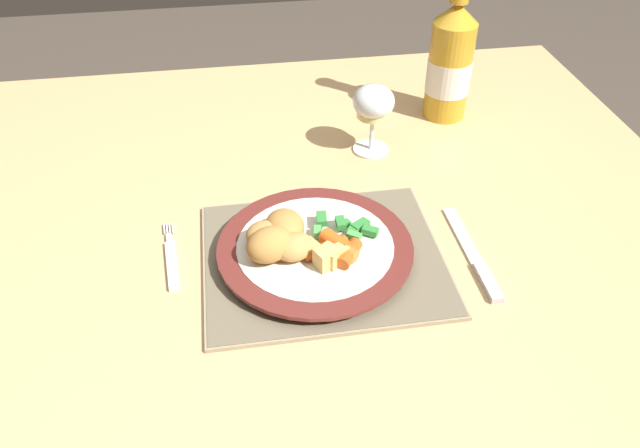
# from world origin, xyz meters

# --- Properties ---
(dining_table) EXTENTS (1.24, 1.08, 0.74)m
(dining_table) POSITION_xyz_m (0.00, 0.00, 0.66)
(dining_table) COLOR tan
(dining_table) RESTS_ON ground
(placemat) EXTENTS (0.33, 0.28, 0.01)m
(placemat) POSITION_xyz_m (0.01, -0.10, 0.74)
(placemat) COLOR gray
(placemat) RESTS_ON dining_table
(dinner_plate) EXTENTS (0.27, 0.27, 0.02)m
(dinner_plate) POSITION_xyz_m (0.00, -0.09, 0.76)
(dinner_plate) COLOR silver
(dinner_plate) RESTS_ON placemat
(breaded_croquettes) EXTENTS (0.10, 0.11, 0.05)m
(breaded_croquettes) POSITION_xyz_m (-0.05, -0.10, 0.79)
(breaded_croquettes) COLOR #B77F3D
(breaded_croquettes) RESTS_ON dinner_plate
(green_beans_pile) EXTENTS (0.09, 0.06, 0.02)m
(green_beans_pile) POSITION_xyz_m (0.05, -0.07, 0.77)
(green_beans_pile) COLOR #338438
(green_beans_pile) RESTS_ON dinner_plate
(glazed_carrots) EXTENTS (0.08, 0.07, 0.02)m
(glazed_carrots) POSITION_xyz_m (0.02, -0.12, 0.78)
(glazed_carrots) COLOR orange
(glazed_carrots) RESTS_ON dinner_plate
(fork) EXTENTS (0.03, 0.14, 0.01)m
(fork) POSITION_xyz_m (-0.20, -0.07, 0.74)
(fork) COLOR silver
(fork) RESTS_ON dining_table
(table_knife) EXTENTS (0.02, 0.20, 0.01)m
(table_knife) POSITION_xyz_m (0.22, -0.14, 0.74)
(table_knife) COLOR silver
(table_knife) RESTS_ON dining_table
(wine_glass) EXTENTS (0.07, 0.07, 0.12)m
(wine_glass) POSITION_xyz_m (0.14, 0.17, 0.83)
(wine_glass) COLOR silver
(wine_glass) RESTS_ON dining_table
(bottle) EXTENTS (0.08, 0.08, 0.29)m
(bottle) POSITION_xyz_m (0.30, 0.27, 0.85)
(bottle) COLOR gold
(bottle) RESTS_ON dining_table
(roast_potatoes) EXTENTS (0.06, 0.05, 0.03)m
(roast_potatoes) POSITION_xyz_m (0.01, -0.13, 0.78)
(roast_potatoes) COLOR #E5BC66
(roast_potatoes) RESTS_ON dinner_plate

